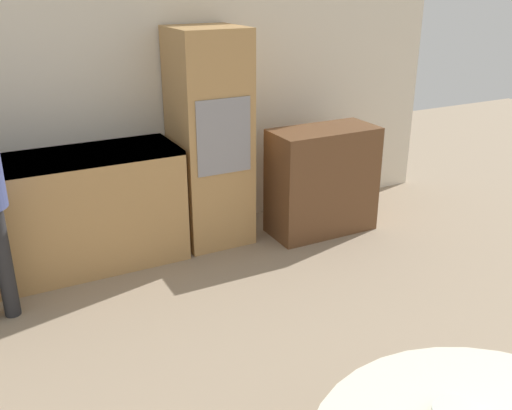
% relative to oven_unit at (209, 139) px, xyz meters
% --- Properties ---
extents(wall_back, '(6.16, 0.05, 2.60)m').
position_rel_oven_unit_xyz_m(wall_back, '(-0.60, 0.34, 0.40)').
color(wall_back, silver).
rests_on(wall_back, ground_plane).
extents(kitchen_counter, '(2.50, 0.60, 0.92)m').
position_rel_oven_unit_xyz_m(kitchen_counter, '(-1.58, -0.01, -0.42)').
color(kitchen_counter, tan).
rests_on(kitchen_counter, ground_plane).
extents(oven_unit, '(0.57, 0.59, 1.79)m').
position_rel_oven_unit_xyz_m(oven_unit, '(0.00, 0.00, 0.00)').
color(oven_unit, tan).
rests_on(oven_unit, ground_plane).
extents(sideboard, '(0.94, 0.45, 0.94)m').
position_rel_oven_unit_xyz_m(sideboard, '(0.93, -0.31, -0.42)').
color(sideboard, brown).
rests_on(sideboard, ground_plane).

